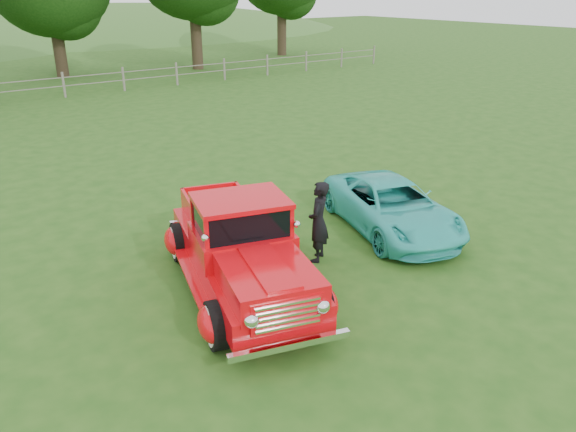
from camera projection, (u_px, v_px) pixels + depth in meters
ground at (290, 313)px, 9.35m from camera, size 140.00×140.00×0.00m
red_pickup at (241, 250)px, 9.75m from camera, size 3.22×5.27×1.78m
teal_sedan at (392, 206)px, 12.31m from camera, size 3.00×4.39×1.12m
man at (318, 222)px, 10.86m from camera, size 0.71×0.67×1.63m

